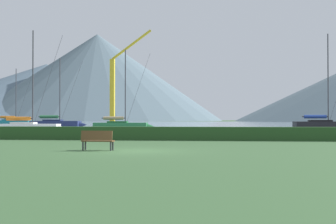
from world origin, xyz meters
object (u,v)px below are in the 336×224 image
at_px(sailboat_slip_2, 28,128).
at_px(park_bench_near_path, 97,139).
at_px(sailboat_slip_4, 56,124).
at_px(sailboat_slip_8, 13,123).
at_px(sailboat_slip_3, 324,125).
at_px(sailboat_slip_7, 122,126).
at_px(dock_crane, 114,96).

height_order(sailboat_slip_2, park_bench_near_path, sailboat_slip_2).
xyz_separation_m(sailboat_slip_4, sailboat_slip_8, (-15.09, 16.32, 0.01)).
height_order(sailboat_slip_2, sailboat_slip_8, sailboat_slip_8).
xyz_separation_m(sailboat_slip_2, sailboat_slip_8, (-21.43, 41.11, 0.13)).
distance_m(sailboat_slip_3, sailboat_slip_8, 59.74).
height_order(sailboat_slip_7, dock_crane, dock_crane).
bearing_deg(dock_crane, sailboat_slip_7, -74.38).
height_order(sailboat_slip_2, sailboat_slip_4, sailboat_slip_4).
bearing_deg(sailboat_slip_7, sailboat_slip_3, 8.52).
bearing_deg(sailboat_slip_2, dock_crane, 81.25).
bearing_deg(sailboat_slip_2, sailboat_slip_7, 50.36).
relative_size(sailboat_slip_4, sailboat_slip_8, 0.97).
bearing_deg(sailboat_slip_8, sailboat_slip_7, -43.84).
distance_m(sailboat_slip_2, dock_crane, 35.54).
relative_size(sailboat_slip_4, dock_crane, 0.64).
bearing_deg(park_bench_near_path, sailboat_slip_3, 67.72).
height_order(sailboat_slip_3, sailboat_slip_8, sailboat_slip_3).
bearing_deg(sailboat_slip_4, sailboat_slip_8, 128.70).
xyz_separation_m(sailboat_slip_4, dock_crane, (6.92, 10.38, 4.96)).
relative_size(sailboat_slip_2, sailboat_slip_7, 1.03).
xyz_separation_m(sailboat_slip_3, dock_crane, (-32.67, 18.13, 4.96)).
relative_size(sailboat_slip_3, dock_crane, 0.73).
height_order(sailboat_slip_3, park_bench_near_path, sailboat_slip_3).
bearing_deg(park_bench_near_path, sailboat_slip_4, 116.79).
xyz_separation_m(park_bench_near_path, dock_crane, (-13.00, 57.89, 5.18)).
height_order(sailboat_slip_3, sailboat_slip_7, sailboat_slip_3).
xyz_separation_m(sailboat_slip_7, park_bench_near_path, (6.40, -34.28, -0.12)).
bearing_deg(sailboat_slip_7, park_bench_near_path, -82.77).
xyz_separation_m(sailboat_slip_8, park_bench_near_path, (35.00, -63.83, -0.22)).
bearing_deg(sailboat_slip_8, sailboat_slip_3, -21.67).
bearing_deg(sailboat_slip_8, dock_crane, -13.02).
height_order(sailboat_slip_7, sailboat_slip_8, sailboat_slip_8).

